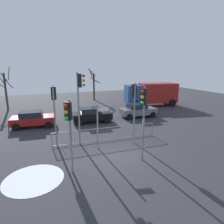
{
  "coord_description": "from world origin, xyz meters",
  "views": [
    {
      "loc": [
        -4.37,
        -10.34,
        5.5
      ],
      "look_at": [
        0.7,
        3.03,
        2.04
      ],
      "focal_mm": 30.98,
      "sensor_mm": 36.0,
      "label": 1
    }
  ],
  "objects_px": {
    "traffic_light_rear_right": "(54,102)",
    "delivery_truck": "(151,93)",
    "traffic_light_mid_left": "(134,99)",
    "car_red_trailing": "(33,119)",
    "traffic_light_mid_right": "(69,121)",
    "traffic_light_foreground_right": "(143,108)",
    "bare_tree_left": "(6,89)",
    "direction_sign_post": "(98,124)",
    "car_black_far": "(92,115)",
    "bare_tree_centre": "(94,85)",
    "car_grey_mid": "(138,110)",
    "traffic_light_rear_left": "(80,93)"
  },
  "relations": [
    {
      "from": "direction_sign_post",
      "to": "delivery_truck",
      "type": "xyz_separation_m",
      "value": [
        11.04,
        11.2,
        0.03
      ]
    },
    {
      "from": "car_black_far",
      "to": "delivery_truck",
      "type": "distance_m",
      "value": 11.1
    },
    {
      "from": "direction_sign_post",
      "to": "traffic_light_rear_left",
      "type": "bearing_deg",
      "value": 143.59
    },
    {
      "from": "traffic_light_foreground_right",
      "to": "bare_tree_left",
      "type": "height_order",
      "value": "bare_tree_left"
    },
    {
      "from": "car_black_far",
      "to": "bare_tree_left",
      "type": "distance_m",
      "value": 12.53
    },
    {
      "from": "traffic_light_mid_right",
      "to": "delivery_truck",
      "type": "xyz_separation_m",
      "value": [
        13.31,
        13.72,
        -1.13
      ]
    },
    {
      "from": "traffic_light_foreground_right",
      "to": "bare_tree_centre",
      "type": "xyz_separation_m",
      "value": [
        2.91,
        20.83,
        -0.78
      ]
    },
    {
      "from": "traffic_light_mid_left",
      "to": "car_red_trailing",
      "type": "height_order",
      "value": "traffic_light_mid_left"
    },
    {
      "from": "traffic_light_rear_right",
      "to": "bare_tree_left",
      "type": "distance_m",
      "value": 14.31
    },
    {
      "from": "bare_tree_centre",
      "to": "bare_tree_left",
      "type": "bearing_deg",
      "value": -165.92
    },
    {
      "from": "traffic_light_rear_left",
      "to": "car_black_far",
      "type": "xyz_separation_m",
      "value": [
        2.09,
        5.1,
        -2.94
      ]
    },
    {
      "from": "car_grey_mid",
      "to": "bare_tree_centre",
      "type": "distance_m",
      "value": 12.11
    },
    {
      "from": "traffic_light_foreground_right",
      "to": "direction_sign_post",
      "type": "distance_m",
      "value": 3.51
    },
    {
      "from": "traffic_light_foreground_right",
      "to": "bare_tree_left",
      "type": "relative_size",
      "value": 0.82
    },
    {
      "from": "car_grey_mid",
      "to": "car_red_trailing",
      "type": "bearing_deg",
      "value": -178.62
    },
    {
      "from": "traffic_light_rear_right",
      "to": "delivery_truck",
      "type": "height_order",
      "value": "traffic_light_rear_right"
    },
    {
      "from": "car_red_trailing",
      "to": "bare_tree_centre",
      "type": "relative_size",
      "value": 0.78
    },
    {
      "from": "direction_sign_post",
      "to": "car_red_trailing",
      "type": "height_order",
      "value": "direction_sign_post"
    },
    {
      "from": "traffic_light_rear_right",
      "to": "car_red_trailing",
      "type": "xyz_separation_m",
      "value": [
        -1.65,
        4.95,
        -2.33
      ]
    },
    {
      "from": "car_black_far",
      "to": "bare_tree_left",
      "type": "bearing_deg",
      "value": 137.76
    },
    {
      "from": "traffic_light_rear_left",
      "to": "direction_sign_post",
      "type": "relative_size",
      "value": 1.67
    },
    {
      "from": "traffic_light_mid_left",
      "to": "traffic_light_rear_right",
      "type": "relative_size",
      "value": 1.03
    },
    {
      "from": "traffic_light_foreground_right",
      "to": "car_grey_mid",
      "type": "bearing_deg",
      "value": -71.13
    },
    {
      "from": "traffic_light_rear_right",
      "to": "bare_tree_centre",
      "type": "bearing_deg",
      "value": 77.34
    },
    {
      "from": "traffic_light_foreground_right",
      "to": "delivery_truck",
      "type": "distance_m",
      "value": 16.62
    },
    {
      "from": "car_black_far",
      "to": "bare_tree_centre",
      "type": "xyz_separation_m",
      "value": [
        3.59,
        12.03,
        1.67
      ]
    },
    {
      "from": "traffic_light_foreground_right",
      "to": "traffic_light_mid_left",
      "type": "bearing_deg",
      "value": -61.01
    },
    {
      "from": "car_red_trailing",
      "to": "bare_tree_centre",
      "type": "distance_m",
      "value": 14.76
    },
    {
      "from": "traffic_light_mid_left",
      "to": "bare_tree_centre",
      "type": "bearing_deg",
      "value": 86.78
    },
    {
      "from": "traffic_light_mid_right",
      "to": "bare_tree_left",
      "type": "xyz_separation_m",
      "value": [
        -5.09,
        17.75,
        -0.27
      ]
    },
    {
      "from": "traffic_light_rear_right",
      "to": "car_black_far",
      "type": "relative_size",
      "value": 1.08
    },
    {
      "from": "car_black_far",
      "to": "traffic_light_mid_right",
      "type": "bearing_deg",
      "value": -107.14
    },
    {
      "from": "traffic_light_rear_right",
      "to": "direction_sign_post",
      "type": "xyz_separation_m",
      "value": [
        2.59,
        -1.73,
        -1.39
      ]
    },
    {
      "from": "traffic_light_rear_left",
      "to": "traffic_light_mid_right",
      "type": "relative_size",
      "value": 1.3
    },
    {
      "from": "traffic_light_rear_left",
      "to": "traffic_light_foreground_right",
      "type": "bearing_deg",
      "value": 47.12
    },
    {
      "from": "traffic_light_rear_right",
      "to": "bare_tree_left",
      "type": "relative_size",
      "value": 0.79
    },
    {
      "from": "traffic_light_foreground_right",
      "to": "car_black_far",
      "type": "xyz_separation_m",
      "value": [
        -0.68,
        8.8,
        -2.45
      ]
    },
    {
      "from": "direction_sign_post",
      "to": "car_black_far",
      "type": "xyz_separation_m",
      "value": [
        1.17,
        6.23,
        -0.94
      ]
    },
    {
      "from": "traffic_light_rear_right",
      "to": "car_red_trailing",
      "type": "relative_size",
      "value": 1.07
    },
    {
      "from": "traffic_light_rear_right",
      "to": "delivery_truck",
      "type": "xyz_separation_m",
      "value": [
        13.64,
        9.46,
        -1.36
      ]
    },
    {
      "from": "car_black_far",
      "to": "traffic_light_rear_left",
      "type": "bearing_deg",
      "value": -107.99
    },
    {
      "from": "traffic_light_mid_right",
      "to": "car_black_far",
      "type": "height_order",
      "value": "traffic_light_mid_right"
    },
    {
      "from": "direction_sign_post",
      "to": "car_grey_mid",
      "type": "distance_m",
      "value": 9.07
    },
    {
      "from": "traffic_light_rear_right",
      "to": "traffic_light_mid_right",
      "type": "relative_size",
      "value": 1.08
    },
    {
      "from": "bare_tree_left",
      "to": "bare_tree_centre",
      "type": "xyz_separation_m",
      "value": [
        12.12,
        3.04,
        -0.16
      ]
    },
    {
      "from": "car_red_trailing",
      "to": "traffic_light_mid_right",
      "type": "bearing_deg",
      "value": -72.5
    },
    {
      "from": "traffic_light_foreground_right",
      "to": "bare_tree_centre",
      "type": "distance_m",
      "value": 21.04
    },
    {
      "from": "car_grey_mid",
      "to": "bare_tree_centre",
      "type": "bearing_deg",
      "value": 100.76
    },
    {
      "from": "car_black_far",
      "to": "delivery_truck",
      "type": "height_order",
      "value": "delivery_truck"
    },
    {
      "from": "delivery_truck",
      "to": "traffic_light_mid_left",
      "type": "bearing_deg",
      "value": 62.25
    }
  ]
}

